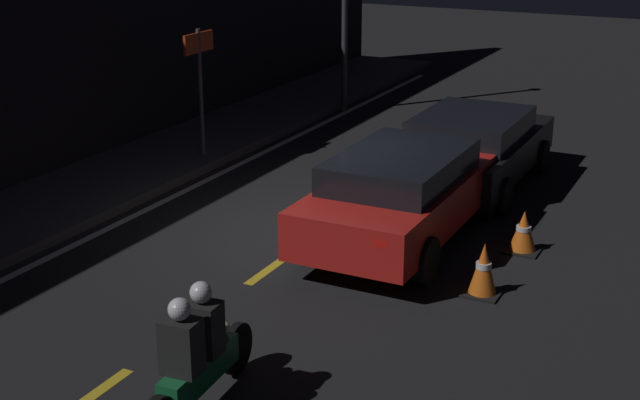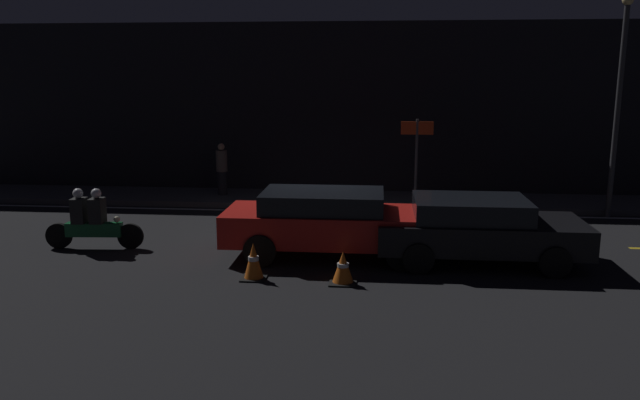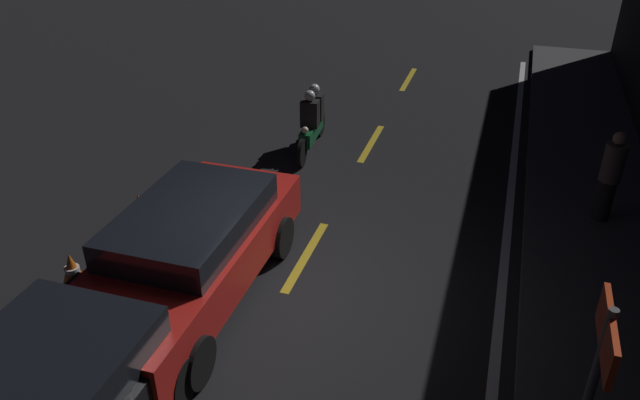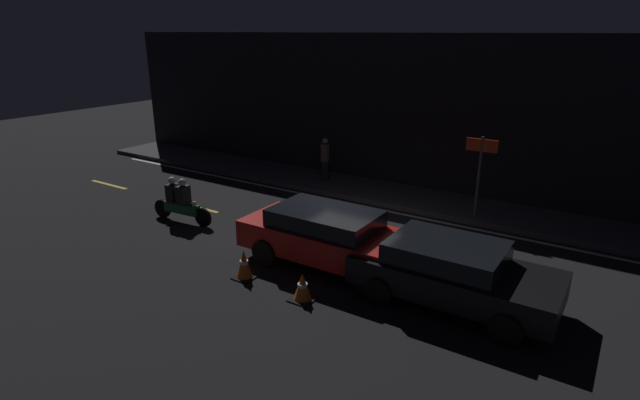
{
  "view_description": "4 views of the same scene",
  "coord_description": "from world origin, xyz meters",
  "px_view_note": "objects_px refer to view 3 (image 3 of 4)",
  "views": [
    {
      "loc": [
        -11.19,
        -5.68,
        4.89
      ],
      "look_at": [
        -0.6,
        -0.37,
        0.81
      ],
      "focal_mm": 50.0,
      "sensor_mm": 36.0,
      "label": 1
    },
    {
      "loc": [
        1.41,
        -13.93,
        3.82
      ],
      "look_at": [
        0.13,
        -0.42,
        1.05
      ],
      "focal_mm": 35.0,
      "sensor_mm": 36.0,
      "label": 2
    },
    {
      "loc": [
        6.69,
        2.64,
        5.63
      ],
      "look_at": [
        -0.84,
        0.28,
        1.15
      ],
      "focal_mm": 35.0,
      "sensor_mm": 36.0,
      "label": 3
    },
    {
      "loc": [
        6.18,
        -10.58,
        5.42
      ],
      "look_at": [
        -0.77,
        0.16,
        1.06
      ],
      "focal_mm": 28.0,
      "sensor_mm": 36.0,
      "label": 4
    }
  ],
  "objects_px": {
    "traffic_cone_mid": "(73,272)",
    "taxi_red": "(188,252)",
    "traffic_cone_near": "(140,213)",
    "pedestrian": "(610,176)",
    "shop_sign": "(594,377)",
    "motorcycle": "(312,121)"
  },
  "relations": [
    {
      "from": "pedestrian",
      "to": "shop_sign",
      "type": "distance_m",
      "value": 5.93
    },
    {
      "from": "traffic_cone_mid",
      "to": "shop_sign",
      "type": "bearing_deg",
      "value": 75.81
    },
    {
      "from": "traffic_cone_mid",
      "to": "shop_sign",
      "type": "distance_m",
      "value": 7.0
    },
    {
      "from": "traffic_cone_near",
      "to": "pedestrian",
      "type": "bearing_deg",
      "value": 108.44
    },
    {
      "from": "traffic_cone_near",
      "to": "traffic_cone_mid",
      "type": "relative_size",
      "value": 1.15
    },
    {
      "from": "taxi_red",
      "to": "traffic_cone_near",
      "type": "xyz_separation_m",
      "value": [
        -1.34,
        -1.63,
        -0.42
      ]
    },
    {
      "from": "taxi_red",
      "to": "traffic_cone_near",
      "type": "relative_size",
      "value": 6.49
    },
    {
      "from": "taxi_red",
      "to": "traffic_cone_near",
      "type": "height_order",
      "value": "taxi_red"
    },
    {
      "from": "taxi_red",
      "to": "motorcycle",
      "type": "height_order",
      "value": "taxi_red"
    },
    {
      "from": "taxi_red",
      "to": "traffic_cone_mid",
      "type": "relative_size",
      "value": 7.48
    },
    {
      "from": "traffic_cone_mid",
      "to": "shop_sign",
      "type": "height_order",
      "value": "shop_sign"
    },
    {
      "from": "traffic_cone_mid",
      "to": "shop_sign",
      "type": "xyz_separation_m",
      "value": [
        1.67,
        6.62,
        1.55
      ]
    },
    {
      "from": "traffic_cone_mid",
      "to": "taxi_red",
      "type": "bearing_deg",
      "value": 101.56
    },
    {
      "from": "taxi_red",
      "to": "shop_sign",
      "type": "relative_size",
      "value": 1.91
    },
    {
      "from": "traffic_cone_near",
      "to": "pedestrian",
      "type": "distance_m",
      "value": 7.74
    },
    {
      "from": "motorcycle",
      "to": "traffic_cone_mid",
      "type": "xyz_separation_m",
      "value": [
        5.66,
        -1.79,
        -0.34
      ]
    },
    {
      "from": "taxi_red",
      "to": "pedestrian",
      "type": "distance_m",
      "value": 6.84
    },
    {
      "from": "shop_sign",
      "to": "pedestrian",
      "type": "bearing_deg",
      "value": 172.24
    },
    {
      "from": "taxi_red",
      "to": "motorcycle",
      "type": "distance_m",
      "value": 5.31
    },
    {
      "from": "traffic_cone_near",
      "to": "shop_sign",
      "type": "distance_m",
      "value": 7.5
    },
    {
      "from": "taxi_red",
      "to": "traffic_cone_mid",
      "type": "height_order",
      "value": "taxi_red"
    },
    {
      "from": "traffic_cone_near",
      "to": "pedestrian",
      "type": "relative_size",
      "value": 0.45
    }
  ]
}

